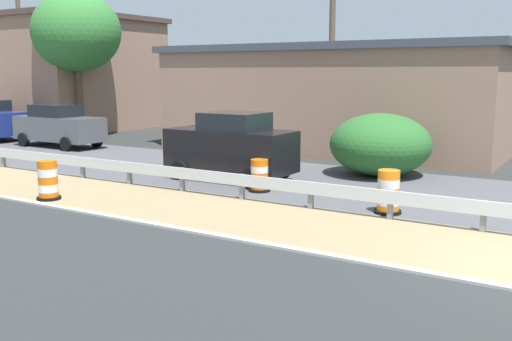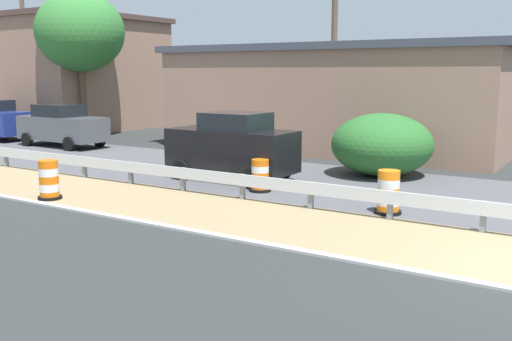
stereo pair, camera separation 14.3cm
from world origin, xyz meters
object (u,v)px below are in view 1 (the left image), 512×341
object	(u,v)px
traffic_barrel_nearest	(388,194)
traffic_barrel_mid	(48,182)
utility_pole_mid	(21,47)
traffic_barrel_close	(259,177)
car_lead_near_lane	(231,146)
utility_pole_near	(332,41)
car_trailing_near_lane	(59,126)

from	to	relation	value
traffic_barrel_nearest	traffic_barrel_mid	bearing A→B (deg)	111.59
utility_pole_mid	traffic_barrel_close	bearing A→B (deg)	-108.76
traffic_barrel_nearest	traffic_barrel_mid	size ratio (longest dim) A/B	1.00
car_lead_near_lane	utility_pole_mid	bearing A→B (deg)	-16.82
traffic_barrel_close	car_lead_near_lane	distance (m)	2.17
traffic_barrel_nearest	traffic_barrel_close	xyz separation A→B (m)	(0.62, 4.10, -0.07)
traffic_barrel_nearest	utility_pole_near	distance (m)	10.22
traffic_barrel_nearest	traffic_barrel_close	world-z (taller)	traffic_barrel_nearest
traffic_barrel_nearest	traffic_barrel_mid	distance (m)	9.12
traffic_barrel_nearest	traffic_barrel_close	size ratio (longest dim) A/B	1.14
traffic_barrel_close	utility_pole_mid	bearing A→B (deg)	71.24
traffic_barrel_mid	utility_pole_mid	bearing A→B (deg)	54.76
utility_pole_near	traffic_barrel_mid	bearing A→B (deg)	163.26
traffic_barrel_mid	car_lead_near_lane	xyz separation A→B (m)	(5.07, -2.63, 0.61)
utility_pole_near	utility_pole_mid	xyz separation A→B (m)	(-0.64, 18.24, 0.18)
traffic_barrel_nearest	utility_pole_mid	bearing A→B (deg)	72.97
traffic_barrel_nearest	utility_pole_mid	size ratio (longest dim) A/B	0.12
traffic_barrel_mid	car_lead_near_lane	bearing A→B (deg)	-27.43
car_trailing_near_lane	utility_pole_near	world-z (taller)	utility_pole_near
car_lead_near_lane	utility_pole_near	bearing A→B (deg)	-96.34
traffic_barrel_mid	car_lead_near_lane	size ratio (longest dim) A/B	0.26
traffic_barrel_close	utility_pole_near	size ratio (longest dim) A/B	0.11
car_lead_near_lane	traffic_barrel_mid	bearing A→B (deg)	63.01
traffic_barrel_mid	utility_pole_near	bearing A→B (deg)	-16.74
traffic_barrel_close	car_lead_near_lane	xyz separation A→B (m)	(1.10, 1.74, 0.67)
traffic_barrel_mid	utility_pole_mid	xyz separation A→B (m)	(10.51, 14.88, 4.35)
utility_pole_near	car_lead_near_lane	bearing A→B (deg)	173.23
traffic_barrel_close	car_lead_near_lane	world-z (taller)	car_lead_near_lane
traffic_barrel_close	utility_pole_near	distance (m)	8.40
car_lead_near_lane	utility_pole_mid	size ratio (longest dim) A/B	0.45
traffic_barrel_close	traffic_barrel_nearest	bearing A→B (deg)	-98.53
car_trailing_near_lane	car_lead_near_lane	bearing A→B (deg)	-11.74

